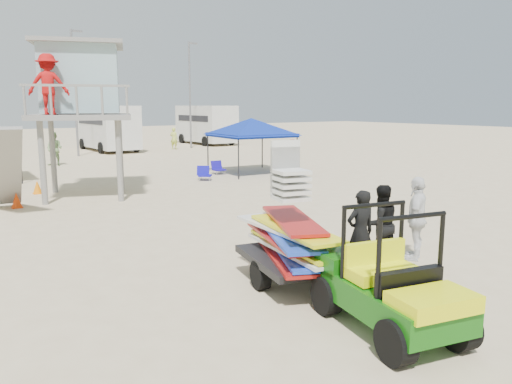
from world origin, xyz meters
TOP-DOWN VIEW (x-y plane):
  - ground at (0.00, 0.00)m, footprint 140.00×140.00m
  - utility_cart at (-0.45, -1.77)m, footprint 1.65×2.57m
  - surf_trailer at (-0.44, 0.56)m, footprint 1.79×2.70m
  - man_left at (1.07, 0.26)m, footprint 0.68×0.52m
  - man_mid at (1.92, 0.51)m, footprint 0.98×0.87m
  - man_right at (2.77, 0.26)m, footprint 1.13×0.91m
  - lifeguard_tower at (-0.96, 12.01)m, footprint 4.30×4.30m
  - canopy_blue at (7.69, 13.79)m, footprint 3.57×3.57m
  - cone_near at (-3.31, 11.10)m, footprint 0.34×0.34m
  - cone_far at (-2.20, 13.51)m, footprint 0.34×0.34m
  - beach_chair_b at (6.12, 14.36)m, footprint 0.56×0.60m
  - beach_chair_c at (4.60, 12.97)m, footprint 0.73×0.84m
  - rv_mid_right at (6.00, 29.99)m, footprint 2.64×7.00m
  - rv_far_right at (15.00, 31.49)m, footprint 2.64×6.60m
  - light_pole_left at (3.00, 27.00)m, footprint 0.14×0.14m
  - light_pole_right at (12.00, 28.50)m, footprint 0.14×0.14m
  - distant_beachgoers at (1.27, 18.61)m, footprint 15.80×15.80m

SIDE VIEW (x-z plane):
  - ground at x=0.00m, z-range 0.00..0.00m
  - cone_near at x=-3.31m, z-range 0.00..0.50m
  - cone_far at x=-2.20m, z-range 0.00..0.50m
  - beach_chair_b at x=6.12m, z-range -0.01..0.63m
  - beach_chair_c at x=4.60m, z-range -0.01..0.63m
  - man_mid at x=1.92m, z-range 0.00..1.66m
  - man_left at x=1.07m, z-range 0.00..1.67m
  - utility_cart at x=-0.45m, z-range -0.06..1.74m
  - distant_beachgoers at x=1.27m, z-range -0.06..1.80m
  - man_right at x=2.77m, z-range 0.00..1.80m
  - surf_trailer at x=-0.44m, z-range -0.22..2.13m
  - rv_far_right at x=15.00m, z-range 0.17..3.42m
  - rv_mid_right at x=6.00m, z-range 0.17..3.42m
  - canopy_blue at x=7.69m, z-range 0.98..4.05m
  - lifeguard_tower at x=-0.96m, z-range 1.31..6.66m
  - light_pole_left at x=3.00m, z-range 0.00..8.00m
  - light_pole_right at x=12.00m, z-range 0.00..8.00m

